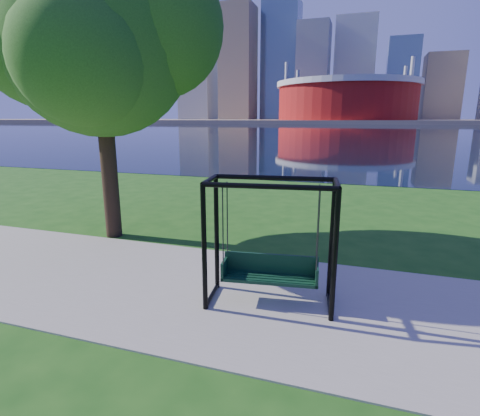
% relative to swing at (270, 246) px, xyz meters
% --- Properties ---
extents(ground, '(900.00, 900.00, 0.00)m').
position_rel_swing_xyz_m(ground, '(-0.60, 0.57, -1.04)').
color(ground, '#1E5114').
rests_on(ground, ground).
extents(path, '(120.00, 4.00, 0.03)m').
position_rel_swing_xyz_m(path, '(-0.60, 0.07, -1.02)').
color(path, '#9E937F').
rests_on(path, ground).
extents(river, '(900.00, 180.00, 0.02)m').
position_rel_swing_xyz_m(river, '(-0.60, 102.57, -1.03)').
color(river, black).
rests_on(river, ground).
extents(far_bank, '(900.00, 228.00, 2.00)m').
position_rel_swing_xyz_m(far_bank, '(-0.60, 306.57, -0.04)').
color(far_bank, '#937F60').
rests_on(far_bank, ground).
extents(stadium, '(83.00, 83.00, 32.00)m').
position_rel_swing_xyz_m(stadium, '(-10.60, 235.57, 13.19)').
color(stadium, maroon).
rests_on(stadium, far_bank).
extents(skyline, '(392.00, 66.00, 96.50)m').
position_rel_swing_xyz_m(skyline, '(-4.86, 319.97, 34.85)').
color(skyline, gray).
rests_on(skyline, far_bank).
extents(swing, '(2.20, 1.18, 2.14)m').
position_rel_swing_xyz_m(swing, '(0.00, 0.00, 0.00)').
color(swing, black).
rests_on(swing, ground).
extents(park_tree, '(5.76, 5.20, 7.16)m').
position_rel_swing_xyz_m(park_tree, '(-4.91, 2.43, 3.93)').
color(park_tree, black).
rests_on(park_tree, ground).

